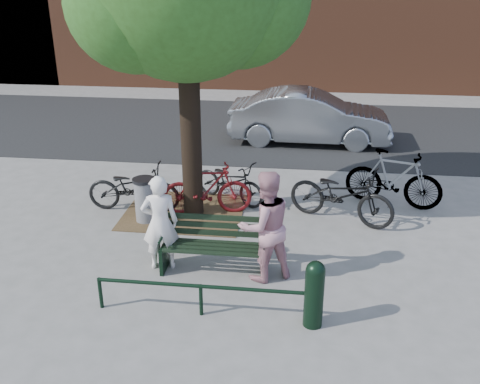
# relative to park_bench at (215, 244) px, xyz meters

# --- Properties ---
(ground) EXTENTS (90.00, 90.00, 0.00)m
(ground) POSITION_rel_park_bench_xyz_m (0.00, -0.08, -0.48)
(ground) COLOR gray
(ground) RESTS_ON ground
(dirt_pit) EXTENTS (2.40, 2.00, 0.02)m
(dirt_pit) POSITION_rel_park_bench_xyz_m (-1.00, 2.12, -0.47)
(dirt_pit) COLOR brown
(dirt_pit) RESTS_ON ground
(road) EXTENTS (40.00, 7.00, 0.01)m
(road) POSITION_rel_park_bench_xyz_m (0.00, 8.42, -0.47)
(road) COLOR black
(road) RESTS_ON ground
(park_bench) EXTENTS (1.74, 0.54, 0.97)m
(park_bench) POSITION_rel_park_bench_xyz_m (0.00, 0.00, 0.00)
(park_bench) COLOR black
(park_bench) RESTS_ON ground
(guard_railing) EXTENTS (3.06, 0.06, 0.51)m
(guard_railing) POSITION_rel_park_bench_xyz_m (0.00, -1.28, -0.08)
(guard_railing) COLOR black
(guard_railing) RESTS_ON ground
(person_left) EXTENTS (0.67, 0.52, 1.64)m
(person_left) POSITION_rel_park_bench_xyz_m (-0.90, -0.03, 0.34)
(person_left) COLOR white
(person_left) RESTS_ON ground
(person_right) EXTENTS (1.12, 1.04, 1.84)m
(person_right) POSITION_rel_park_bench_xyz_m (0.83, -0.14, 0.44)
(person_right) COLOR #BD818C
(person_right) RESTS_ON ground
(bollard) EXTENTS (0.27, 0.27, 1.02)m
(bollard) POSITION_rel_park_bench_xyz_m (1.60, -1.32, 0.07)
(bollard) COLOR black
(bollard) RESTS_ON ground
(litter_bin) EXTENTS (0.44, 0.44, 0.90)m
(litter_bin) POSITION_rel_park_bench_xyz_m (-1.66, 1.65, -0.02)
(litter_bin) COLOR gray
(litter_bin) RESTS_ON ground
(bicycle_a) EXTENTS (1.91, 0.70, 1.00)m
(bicycle_a) POSITION_rel_park_bench_xyz_m (-2.04, 2.12, 0.02)
(bicycle_a) COLOR black
(bicycle_a) RESTS_ON ground
(bicycle_b) EXTENTS (1.87, 0.81, 1.09)m
(bicycle_b) POSITION_rel_park_bench_xyz_m (-0.52, 2.14, 0.07)
(bicycle_b) COLOR #500B0D
(bicycle_b) RESTS_ON ground
(bicycle_c) EXTENTS (1.80, 1.38, 0.91)m
(bicycle_c) POSITION_rel_park_bench_xyz_m (-0.15, 2.81, -0.02)
(bicycle_c) COLOR black
(bicycle_c) RESTS_ON ground
(bicycle_d) EXTENTS (2.07, 1.14, 1.20)m
(bicycle_d) POSITION_rel_park_bench_xyz_m (3.27, 3.02, 0.12)
(bicycle_d) COLOR gray
(bicycle_d) RESTS_ON ground
(bicycle_e) EXTENTS (2.25, 1.51, 1.12)m
(bicycle_e) POSITION_rel_park_bench_xyz_m (2.15, 2.12, 0.08)
(bicycle_e) COLOR black
(bicycle_e) RESTS_ON ground
(parked_car) EXTENTS (4.53, 1.67, 1.48)m
(parked_car) POSITION_rel_park_bench_xyz_m (1.53, 7.21, 0.26)
(parked_car) COLOR gray
(parked_car) RESTS_ON ground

